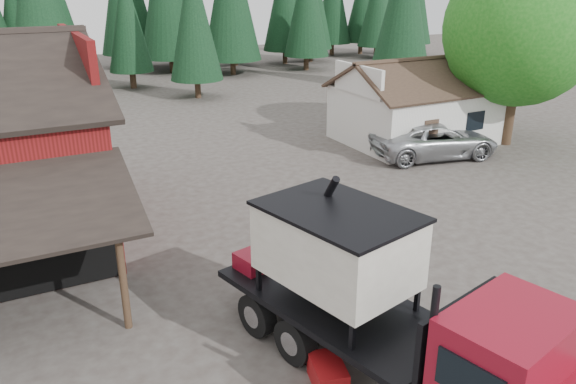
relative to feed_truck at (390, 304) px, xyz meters
name	(u,v)px	position (x,y,z in m)	size (l,w,h in m)	color
ground	(348,312)	(0.80, 2.78, -2.05)	(120.00, 120.00, 0.00)	#3F3631
farmhouse	(416,111)	(13.80, 15.78, -0.38)	(8.60, 6.42, 4.65)	silver
deciduous_tree	(521,35)	(17.81, 12.75, 3.86)	(8.00, 8.00, 10.20)	#382619
conifer_backdrop	(91,80)	(0.80, 44.78, -2.05)	(76.00, 16.00, 16.00)	black
near_pine_b	(194,18)	(6.80, 32.78, 3.84)	(3.96, 3.96, 10.40)	#382619
near_pine_c	(404,1)	(22.80, 28.78, 4.85)	(4.84, 4.84, 12.40)	#382619
feed_truck	(390,304)	(0.00, 0.00, 0.00)	(4.75, 10.02, 4.37)	black
silver_car	(435,140)	(12.62, 12.78, -1.14)	(3.01, 6.53, 1.81)	#AFB2B7
equip_box	(328,374)	(-1.27, 0.46, -1.75)	(0.70, 1.10, 0.60)	maroon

